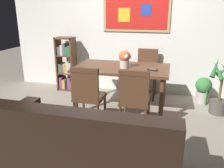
# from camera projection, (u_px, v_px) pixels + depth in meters

# --- Properties ---
(ground_plane) EXTENTS (12.00, 12.00, 0.00)m
(ground_plane) POSITION_uv_depth(u_px,v_px,m) (118.00, 121.00, 3.56)
(ground_plane) COLOR gray
(wall_back_with_painting) EXTENTS (5.20, 0.14, 2.60)m
(wall_back_with_painting) POSITION_uv_depth(u_px,v_px,m) (136.00, 26.00, 4.53)
(wall_back_with_painting) COLOR silver
(wall_back_with_painting) RESTS_ON ground_plane
(dining_table) EXTENTS (1.50, 0.88, 0.74)m
(dining_table) POSITION_uv_depth(u_px,v_px,m) (122.00, 73.00, 3.79)
(dining_table) COLOR brown
(dining_table) RESTS_ON ground_plane
(dining_chair_far_right) EXTENTS (0.40, 0.41, 0.91)m
(dining_chair_far_right) POSITION_uv_depth(u_px,v_px,m) (147.00, 69.00, 4.43)
(dining_chair_far_right) COLOR brown
(dining_chair_far_right) RESTS_ON ground_plane
(dining_chair_near_right) EXTENTS (0.40, 0.41, 0.91)m
(dining_chair_near_right) POSITION_uv_depth(u_px,v_px,m) (134.00, 97.00, 3.06)
(dining_chair_near_right) COLOR brown
(dining_chair_near_right) RESTS_ON ground_plane
(dining_chair_near_left) EXTENTS (0.40, 0.41, 0.91)m
(dining_chair_near_left) POSITION_uv_depth(u_px,v_px,m) (88.00, 93.00, 3.20)
(dining_chair_near_left) COLOR brown
(dining_chair_near_left) RESTS_ON ground_plane
(leather_couch) EXTENTS (1.80, 0.84, 0.84)m
(leather_couch) POSITION_uv_depth(u_px,v_px,m) (83.00, 150.00, 2.30)
(leather_couch) COLOR black
(leather_couch) RESTS_ON ground_plane
(bookshelf) EXTENTS (0.36, 0.28, 1.09)m
(bookshelf) POSITION_uv_depth(u_px,v_px,m) (67.00, 66.00, 4.83)
(bookshelf) COLOR brown
(bookshelf) RESTS_ON ground_plane
(potted_ivy) EXTENTS (0.29, 0.29, 0.54)m
(potted_ivy) POSITION_uv_depth(u_px,v_px,m) (203.00, 89.00, 4.20)
(potted_ivy) COLOR #B2ADA3
(potted_ivy) RESTS_ON ground_plane
(potted_palm) EXTENTS (0.38, 0.39, 0.91)m
(potted_palm) POSITION_uv_depth(u_px,v_px,m) (220.00, 94.00, 3.74)
(potted_palm) COLOR #4C4742
(potted_palm) RESTS_ON ground_plane
(flower_vase) EXTENTS (0.19, 0.19, 0.28)m
(flower_vase) POSITION_uv_depth(u_px,v_px,m) (125.00, 58.00, 3.66)
(flower_vase) COLOR beige
(flower_vase) RESTS_ON dining_table
(tv_remote) EXTENTS (0.16, 0.08, 0.02)m
(tv_remote) POSITION_uv_depth(u_px,v_px,m) (153.00, 70.00, 3.54)
(tv_remote) COLOR black
(tv_remote) RESTS_ON dining_table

